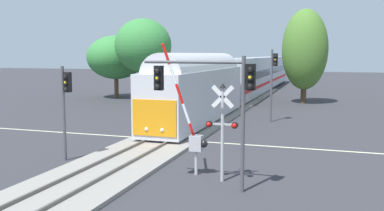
{
  "coord_description": "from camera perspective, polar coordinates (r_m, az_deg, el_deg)",
  "views": [
    {
      "loc": [
        9.68,
        -24.63,
        5.41
      ],
      "look_at": [
        1.02,
        1.87,
        2.0
      ],
      "focal_mm": 39.56,
      "sensor_mm": 36.0,
      "label": 1
    }
  ],
  "objects": [
    {
      "name": "commuter_train",
      "position": [
        52.12,
        7.38,
        3.97
      ],
      "size": [
        3.04,
        61.24,
        5.16
      ],
      "color": "silver",
      "rests_on": "railway_track"
    },
    {
      "name": "crossing_gate_near",
      "position": [
        18.88,
        0.17,
        -3.68
      ],
      "size": [
        2.16,
        0.4,
        5.89
      ],
      "color": "#B7B7BC",
      "rests_on": "ground"
    },
    {
      "name": "traffic_signal_median",
      "position": [
        22.12,
        -16.7,
        1.01
      ],
      "size": [
        0.53,
        0.38,
        4.8
      ],
      "color": "#4C4C51",
      "rests_on": "ground"
    },
    {
      "name": "traffic_signal_far_side",
      "position": [
        34.05,
        10.9,
        4.22
      ],
      "size": [
        0.53,
        0.38,
        5.76
      ],
      "color": "#4C4C51",
      "rests_on": "ground"
    },
    {
      "name": "traffic_signal_near_right",
      "position": [
        16.54,
        2.89,
        2.14
      ],
      "size": [
        4.56,
        0.38,
        5.33
      ],
      "color": "#4C4C51",
      "rests_on": "ground"
    },
    {
      "name": "elm_centre_background",
      "position": [
        47.91,
        14.97,
        7.28
      ],
      "size": [
        4.92,
        4.92,
        10.26
      ],
      "color": "#4C3828",
      "rests_on": "ground"
    },
    {
      "name": "ground_plane",
      "position": [
        27.01,
        -3.31,
        -4.59
      ],
      "size": [
        220.0,
        220.0,
        0.0
      ],
      "primitive_type": "plane",
      "color": "#333338"
    },
    {
      "name": "railway_track",
      "position": [
        26.99,
        -3.31,
        -4.39
      ],
      "size": [
        4.4,
        80.0,
        0.32
      ],
      "color": "gray",
      "rests_on": "ground"
    },
    {
      "name": "pine_left_background",
      "position": [
        53.04,
        -10.23,
        6.4
      ],
      "size": [
        7.05,
        7.05,
        7.66
      ],
      "color": "brown",
      "rests_on": "ground"
    },
    {
      "name": "oak_behind_train",
      "position": [
        47.57,
        -6.6,
        8.0
      ],
      "size": [
        6.27,
        6.27,
        9.3
      ],
      "color": "brown",
      "rests_on": "ground"
    },
    {
      "name": "crossing_signal_mast",
      "position": [
        17.75,
        4.11,
        -2.25
      ],
      "size": [
        1.36,
        0.44,
        4.22
      ],
      "color": "#B2B2B7",
      "rests_on": "ground"
    },
    {
      "name": "road_centre_stripe",
      "position": [
        27.01,
        -3.31,
        -4.58
      ],
      "size": [
        44.0,
        0.2,
        0.01
      ],
      "color": "beige",
      "rests_on": "ground"
    }
  ]
}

